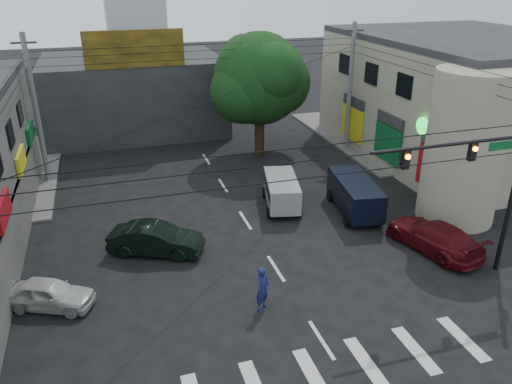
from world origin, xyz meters
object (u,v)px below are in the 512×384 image
utility_pole_far_left (36,111)px  traffic_officer (263,289)px  utility_pole_far_right (350,89)px  traffic_gantry (485,174)px  navy_van (355,196)px  dark_sedan (156,239)px  white_compact (49,294)px  street_tree (260,79)px  silver_minivan (281,193)px  maroon_sedan (434,236)px

utility_pole_far_left → traffic_officer: utility_pole_far_left is taller
utility_pole_far_left → utility_pole_far_right: bearing=0.0°
traffic_gantry → utility_pole_far_right: utility_pole_far_right is taller
traffic_gantry → utility_pole_far_left: 25.00m
navy_van → traffic_gantry: bearing=-157.2°
utility_pole_far_right → utility_pole_far_left: bearing=180.0°
navy_van → traffic_officer: 10.15m
dark_sedan → utility_pole_far_right: bearing=-30.4°
white_compact → utility_pole_far_left: bearing=28.3°
street_tree → traffic_officer: 18.97m
silver_minivan → dark_sedan: bearing=125.3°
utility_pole_far_right → silver_minivan: 11.92m
traffic_gantry → silver_minivan: traffic_gantry is taller
traffic_gantry → navy_van: size_ratio=1.44×
street_tree → utility_pole_far_right: 6.63m
utility_pole_far_right → traffic_officer: size_ratio=4.86×
silver_minivan → navy_van: bearing=-104.0°
navy_van → maroon_sedan: bearing=-151.4°
dark_sedan → navy_van: (11.06, 1.17, 0.22)m
traffic_officer → maroon_sedan: bearing=-29.2°
utility_pole_far_left → navy_van: utility_pole_far_left is taller
maroon_sedan → silver_minivan: 8.56m
utility_pole_far_right → maroon_sedan: utility_pole_far_right is taller
utility_pole_far_left → maroon_sedan: size_ratio=1.72×
utility_pole_far_left → street_tree: bearing=3.9°
utility_pole_far_left → traffic_gantry: bearing=-42.9°
traffic_officer → dark_sedan: bearing=80.9°
dark_sedan → white_compact: dark_sedan is taller
utility_pole_far_right → silver_minivan: (-8.05, -7.96, -3.74)m
street_tree → utility_pole_far_right: (6.50, -1.00, -0.87)m
navy_van → traffic_officer: bearing=141.1°
traffic_gantry → dark_sedan: 14.73m
silver_minivan → maroon_sedan: bearing=-128.4°
street_tree → white_compact: (-13.57, -14.93, -4.87)m
dark_sedan → maroon_sedan: 13.28m
maroon_sedan → traffic_officer: 9.46m
utility_pole_far_left → traffic_officer: bearing=-61.5°
white_compact → maroon_sedan: bearing=-67.9°
white_compact → traffic_officer: bearing=-83.8°
street_tree → dark_sedan: bearing=-126.8°
street_tree → dark_sedan: street_tree is taller
utility_pole_far_left → white_compact: 14.52m
utility_pole_far_left → dark_sedan: size_ratio=1.97×
navy_van → traffic_officer: (-7.56, -6.78, -0.01)m
white_compact → utility_pole_far_right: bearing=-30.8°
utility_pole_far_right → traffic_officer: (-11.98, -16.59, -3.65)m
traffic_gantry → maroon_sedan: 4.73m
white_compact → maroon_sedan: size_ratio=0.72×
traffic_gantry → street_tree: bearing=102.0°
utility_pole_far_right → silver_minivan: bearing=-135.3°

